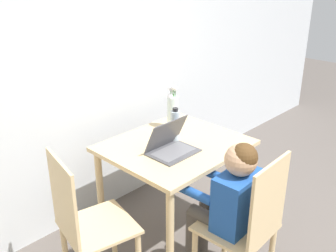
{
  "coord_description": "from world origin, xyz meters",
  "views": [
    {
      "loc": [
        -1.87,
        -0.11,
        1.91
      ],
      "look_at": [
        -0.18,
        1.52,
        0.91
      ],
      "focal_mm": 42.0,
      "sensor_mm": 36.0,
      "label": 1
    }
  ],
  "objects_px": {
    "person_seated": "(230,196)",
    "flower_vase": "(173,110)",
    "chair_occupied": "(247,226)",
    "chair_spare": "(87,225)",
    "water_bottle": "(175,126)",
    "laptop": "(170,145)"
  },
  "relations": [
    {
      "from": "person_seated",
      "to": "water_bottle",
      "type": "distance_m",
      "value": 0.67
    },
    {
      "from": "laptop",
      "to": "chair_spare",
      "type": "bearing_deg",
      "value": 176.39
    },
    {
      "from": "laptop",
      "to": "chair_occupied",
      "type": "bearing_deg",
      "value": -92.77
    },
    {
      "from": "chair_occupied",
      "to": "chair_spare",
      "type": "relative_size",
      "value": 1.0
    },
    {
      "from": "chair_spare",
      "to": "flower_vase",
      "type": "xyz_separation_m",
      "value": [
        0.96,
        0.22,
        0.4
      ]
    },
    {
      "from": "laptop",
      "to": "flower_vase",
      "type": "bearing_deg",
      "value": 41.1
    },
    {
      "from": "chair_spare",
      "to": "laptop",
      "type": "relative_size",
      "value": 2.99
    },
    {
      "from": "flower_vase",
      "to": "water_bottle",
      "type": "xyz_separation_m",
      "value": [
        -0.15,
        -0.17,
        -0.04
      ]
    },
    {
      "from": "chair_occupied",
      "to": "laptop",
      "type": "xyz_separation_m",
      "value": [
        0.03,
        0.64,
        0.3
      ]
    },
    {
      "from": "laptop",
      "to": "person_seated",
      "type": "bearing_deg",
      "value": -93.94
    },
    {
      "from": "flower_vase",
      "to": "water_bottle",
      "type": "relative_size",
      "value": 1.41
    },
    {
      "from": "water_bottle",
      "to": "chair_spare",
      "type": "bearing_deg",
      "value": -176.07
    },
    {
      "from": "chair_occupied",
      "to": "flower_vase",
      "type": "xyz_separation_m",
      "value": [
        0.32,
        0.9,
        0.4
      ]
    },
    {
      "from": "person_seated",
      "to": "flower_vase",
      "type": "bearing_deg",
      "value": -115.26
    },
    {
      "from": "chair_occupied",
      "to": "water_bottle",
      "type": "relative_size",
      "value": 3.8
    },
    {
      "from": "chair_occupied",
      "to": "chair_spare",
      "type": "distance_m",
      "value": 0.93
    },
    {
      "from": "water_bottle",
      "to": "flower_vase",
      "type": "bearing_deg",
      "value": 48.18
    },
    {
      "from": "person_seated",
      "to": "flower_vase",
      "type": "xyz_separation_m",
      "value": [
        0.33,
        0.78,
        0.25
      ]
    },
    {
      "from": "person_seated",
      "to": "water_bottle",
      "type": "bearing_deg",
      "value": -108.8
    },
    {
      "from": "chair_spare",
      "to": "person_seated",
      "type": "relative_size",
      "value": 0.95
    },
    {
      "from": "chair_spare",
      "to": "laptop",
      "type": "height_order",
      "value": "laptop"
    },
    {
      "from": "laptop",
      "to": "flower_vase",
      "type": "distance_m",
      "value": 0.41
    }
  ]
}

